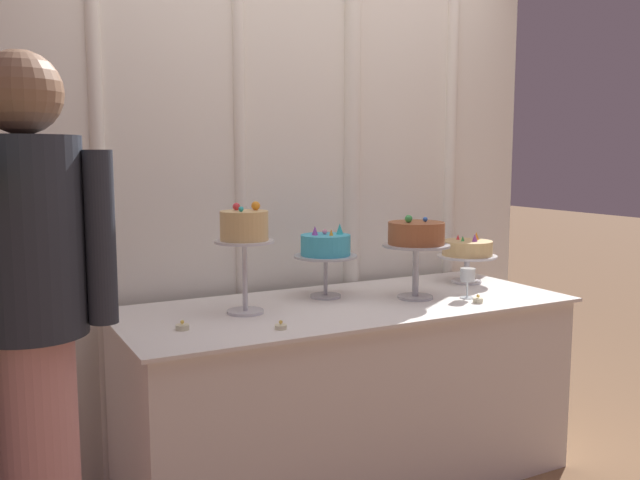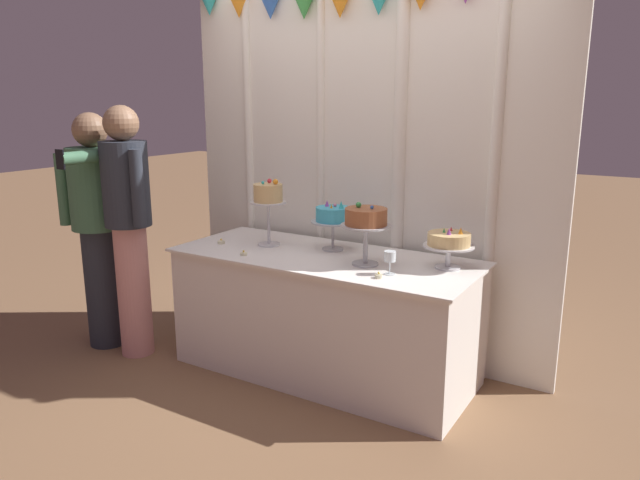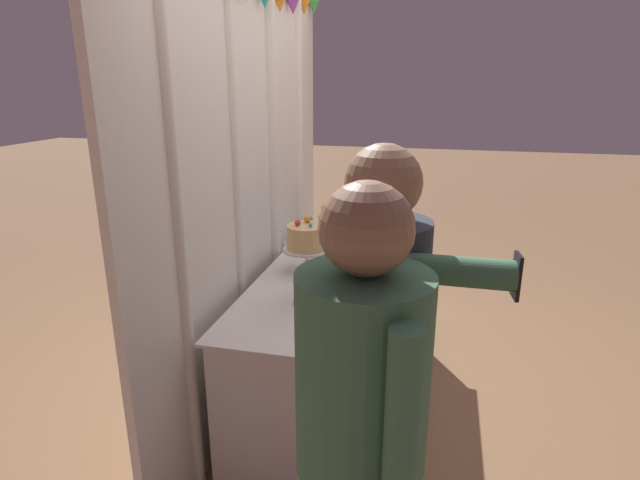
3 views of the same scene
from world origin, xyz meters
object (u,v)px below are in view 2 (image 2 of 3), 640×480
Objects in this scene: cake_display_midright at (366,220)px; tealight_far_left at (221,242)px; cake_table at (324,315)px; tealight_near_left at (244,254)px; guest_man_pink_jacket at (128,220)px; guest_girl_blue_dress at (97,221)px; cake_display_rightmost at (449,242)px; cake_display_leftmost at (268,197)px; tealight_near_right at (379,276)px; cake_display_midleft at (333,217)px; wine_glass at (390,257)px.

tealight_far_left is (-1.08, -0.05, -0.26)m from cake_display_midright.
tealight_near_left is (-0.43, -0.26, 0.41)m from cake_table.
guest_man_pink_jacket reaches higher than tealight_near_left.
guest_girl_blue_dress is at bearing -171.87° from tealight_near_left.
tealight_far_left is (-1.52, -0.23, -0.15)m from cake_display_rightmost.
guest_man_pink_jacket is (-0.83, -0.46, -0.16)m from cake_display_leftmost.
tealight_near_right is at bearing -26.80° from cake_table.
guest_girl_blue_dress is at bearing -166.78° from cake_display_rightmost.
cake_display_midleft is 0.62m from tealight_near_left.
tealight_near_left is (0.02, -0.30, -0.32)m from cake_display_leftmost.
cake_table is 14.49× the size of wine_glass.
cake_display_midleft is at bearing 19.17° from tealight_far_left.
cake_display_rightmost is 6.67× the size of tealight_near_right.
tealight_near_left is at bearing -26.17° from tealight_far_left.
cake_display_midright is 8.31× the size of tealight_near_left.
cake_display_midleft reaches higher than cake_table.
cake_display_midleft is 0.19× the size of guest_man_pink_jacket.
cake_display_leftmost is 0.44m from tealight_near_left.
guest_girl_blue_dress is (-1.17, -0.17, 0.11)m from tealight_near_left.
guest_man_pink_jacket is 1.03× the size of guest_girl_blue_dress.
guest_man_pink_jacket reaches higher than tealight_far_left.
guest_man_pink_jacket is (-0.85, -0.16, 0.16)m from tealight_near_left.
wine_glass is (0.53, -0.16, 0.50)m from cake_table.
cake_display_midleft is 1.12× the size of cake_display_rightmost.
guest_man_pink_jacket reaches higher than cake_display_midleft.
cake_display_midright is 8.50× the size of tealight_near_right.
cake_display_rightmost is at bearing 17.98° from tealight_near_left.
tealight_near_left is (-0.96, -0.10, -0.09)m from wine_glass.
cake_display_leftmost is at bearing -175.79° from cake_display_rightmost.
cake_display_midleft is at bearing 20.18° from guest_girl_blue_dress.
guest_man_pink_jacket reaches higher than cake_display_midright.
tealight_near_right is 0.03× the size of guest_man_pink_jacket.
cake_table is 5.91× the size of cake_display_midleft.
cake_display_rightmost is at bearing 13.22° from guest_girl_blue_dress.
wine_glass is at bearing -26.76° from cake_display_midright.
cake_display_midleft is at bearing 45.13° from tealight_near_left.
cake_display_leftmost is at bearing 173.14° from cake_display_midright.
tealight_near_right is (0.96, -0.29, -0.32)m from cake_display_leftmost.
cake_display_rightmost reaches higher than tealight_far_left.
tealight_near_left is (-1.20, -0.39, -0.15)m from cake_display_rightmost.
tealight_near_right is (0.53, -0.41, -0.21)m from cake_display_midleft.
cake_display_leftmost reaches higher than tealight_far_left.
cake_display_leftmost is 1.26m from guest_girl_blue_dress.
wine_glass is at bearing -11.41° from cake_display_leftmost.
guest_man_pink_jacket is at bearing -161.80° from cake_table.
cake_display_leftmost is 1.36× the size of cake_display_midleft.
tealight_far_left is (-0.30, -0.14, -0.32)m from cake_display_leftmost.
tealight_near_right is (-0.02, -0.10, -0.09)m from wine_glass.
guest_girl_blue_dress reaches higher than cake_table.
guest_man_pink_jacket is at bearing -174.66° from tealight_near_right.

